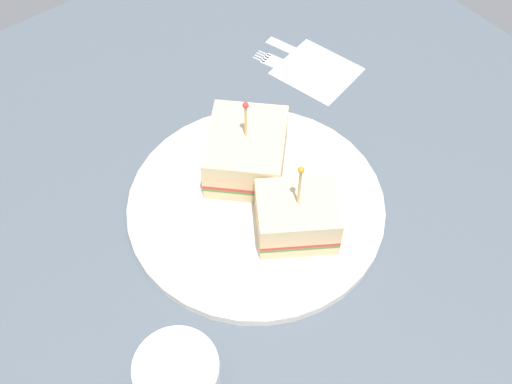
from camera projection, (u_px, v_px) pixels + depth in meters
The scene contains 7 objects.
ground_plane at pixel (256, 213), 73.42cm from camera, with size 94.85×94.85×2.00cm, color #4C5660.
plate at pixel (256, 205), 72.15cm from camera, with size 29.29×29.29×1.15cm, color silver.
sandwich_half_front at pixel (297, 217), 67.37cm from camera, with size 10.53×10.96×11.00cm.
sandwich_half_back at pixel (246, 152), 72.44cm from camera, with size 13.35×13.35×10.78cm.
napkin at pixel (317, 71), 86.05cm from camera, with size 9.94×8.95×0.15cm, color white.
fork at pixel (285, 66), 86.46cm from camera, with size 12.15×5.28×0.35cm.
knife at pixel (302, 54), 87.90cm from camera, with size 12.72×4.83×0.35cm.
Camera 1 is at (32.61, -25.69, 59.60)cm, focal length 44.29 mm.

